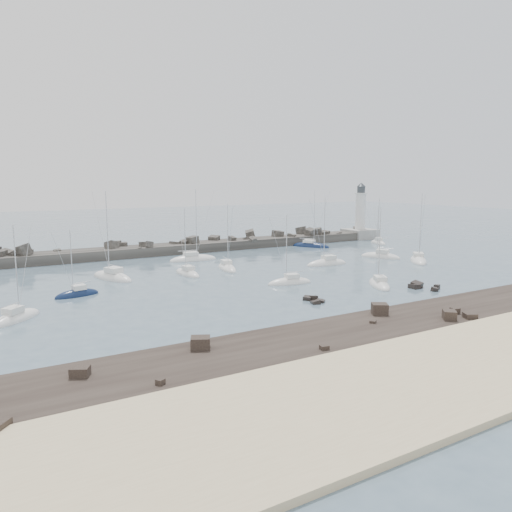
# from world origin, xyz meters

# --- Properties ---
(ground) EXTENTS (400.00, 400.00, 0.00)m
(ground) POSITION_xyz_m (0.00, 0.00, 0.00)
(ground) COLOR #486071
(ground) RESTS_ON ground
(sand_strip) EXTENTS (140.00, 14.00, 1.00)m
(sand_strip) POSITION_xyz_m (0.00, -32.00, 0.00)
(sand_strip) COLOR beige
(sand_strip) RESTS_ON ground
(rock_shelf) EXTENTS (140.00, 12.00, 2.11)m
(rock_shelf) POSITION_xyz_m (-0.04, -21.96, 0.02)
(rock_shelf) COLOR black
(rock_shelf) RESTS_ON ground
(rock_cluster_near) EXTENTS (2.43, 3.32, 1.11)m
(rock_cluster_near) POSITION_xyz_m (-3.11, -8.69, 0.07)
(rock_cluster_near) COLOR black
(rock_cluster_near) RESTS_ON ground
(rock_cluster_far) EXTENTS (3.43, 4.33, 1.60)m
(rock_cluster_far) POSITION_xyz_m (13.62, -9.98, 0.08)
(rock_cluster_far) COLOR black
(rock_cluster_far) RESTS_ON ground
(breakwater) EXTENTS (115.00, 7.47, 5.37)m
(breakwater) POSITION_xyz_m (-7.83, 38.02, 0.34)
(breakwater) COLOR #312F2C
(breakwater) RESTS_ON ground
(lighthouse) EXTENTS (7.00, 7.00, 14.60)m
(lighthouse) POSITION_xyz_m (47.00, 38.00, 3.09)
(lighthouse) COLOR gray
(lighthouse) RESTS_ON ground
(sailboat_0) EXTENTS (6.33, 6.19, 10.89)m
(sailboat_0) POSITION_xyz_m (-34.97, 0.66, 0.14)
(sailboat_0) COLOR white
(sailboat_0) RESTS_ON ground
(sailboat_1) EXTENTS (5.52, 9.21, 14.01)m
(sailboat_1) POSITION_xyz_m (-20.39, 17.66, 0.15)
(sailboat_1) COLOR white
(sailboat_1) RESTS_ON ground
(sailboat_2) EXTENTS (5.90, 2.81, 9.23)m
(sailboat_2) POSITION_xyz_m (-27.16, 8.86, 0.14)
(sailboat_2) COLOR #0F1D3F
(sailboat_2) RESTS_ON ground
(sailboat_3) EXTENTS (2.56, 7.06, 11.10)m
(sailboat_3) POSITION_xyz_m (-9.54, 14.93, 0.13)
(sailboat_3) COLOR white
(sailboat_3) RESTS_ON ground
(sailboat_4) EXTENTS (9.09, 3.65, 13.92)m
(sailboat_4) POSITION_xyz_m (-3.18, 27.25, 0.13)
(sailboat_4) COLOR white
(sailboat_4) RESTS_ON ground
(sailboat_5) EXTENTS (6.87, 3.20, 10.58)m
(sailboat_5) POSITION_xyz_m (0.21, 1.23, 0.13)
(sailboat_5) COLOR white
(sailboat_5) RESTS_ON ground
(sailboat_6) EXTENTS (3.64, 7.58, 11.62)m
(sailboat_6) POSITION_xyz_m (-2.10, 15.93, 0.14)
(sailboat_6) COLOR white
(sailboat_6) RESTS_ON ground
(sailboat_7) EXTENTS (5.73, 7.54, 11.73)m
(sailboat_7) POSITION_xyz_m (10.09, -6.27, 0.13)
(sailboat_7) COLOR white
(sailboat_7) RESTS_ON ground
(sailboat_8) EXTENTS (6.62, 8.63, 13.32)m
(sailboat_8) POSITION_xyz_m (26.64, 31.30, 0.13)
(sailboat_8) COLOR #0F1D3F
(sailboat_8) RESTS_ON ground
(sailboat_9) EXTENTS (8.05, 3.05, 12.57)m
(sailboat_9) POSITION_xyz_m (14.82, 11.07, 0.14)
(sailboat_9) COLOR white
(sailboat_9) RESTS_ON ground
(sailboat_10) EXTENTS (5.46, 7.85, 12.12)m
(sailboat_10) POSITION_xyz_m (28.56, 12.13, 0.14)
(sailboat_10) COLOR white
(sailboat_10) RESTS_ON ground
(sailboat_11) EXTENTS (7.43, 8.05, 13.26)m
(sailboat_11) POSITION_xyz_m (30.94, 5.18, 0.14)
(sailboat_11) COLOR white
(sailboat_11) RESTS_ON ground
(sailboat_12) EXTENTS (3.29, 6.10, 9.49)m
(sailboat_12) POSITION_xyz_m (43.12, 27.61, 0.14)
(sailboat_12) COLOR white
(sailboat_12) RESTS_ON ground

